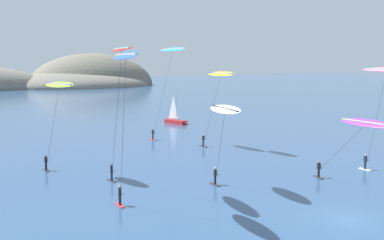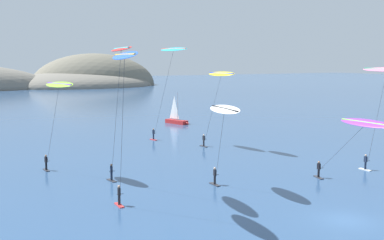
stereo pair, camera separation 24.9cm
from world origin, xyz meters
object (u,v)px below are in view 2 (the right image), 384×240
object	(u,v)px
sailboat_near	(178,120)
kitesurfer_yellow	(220,80)
kitesurfer_cyan	(172,57)
kitesurfer_purple	(361,128)
kitesurfer_lime	(58,91)
kitesurfer_blue	(124,67)
kitesurfer_white	(224,114)
kitesurfer_red	(120,60)

from	to	relation	value
sailboat_near	kitesurfer_yellow	bearing A→B (deg)	-104.96
sailboat_near	kitesurfer_cyan	bearing A→B (deg)	-118.59
kitesurfer_purple	kitesurfer_yellow	bearing A→B (deg)	92.87
sailboat_near	kitesurfer_lime	world-z (taller)	kitesurfer_lime
kitesurfer_yellow	kitesurfer_blue	distance (m)	27.79
sailboat_near	kitesurfer_white	bearing A→B (deg)	-111.41
kitesurfer_blue	kitesurfer_red	bearing A→B (deg)	73.02
kitesurfer_red	kitesurfer_yellow	xyz separation A→B (m)	(18.47, 13.98, -2.64)
kitesurfer_yellow	kitesurfer_purple	distance (m)	22.81
kitesurfer_yellow	kitesurfer_blue	size ratio (longest dim) A/B	0.83
kitesurfer_cyan	kitesurfer_yellow	world-z (taller)	kitesurfer_cyan
kitesurfer_red	kitesurfer_purple	size ratio (longest dim) A/B	1.39
kitesurfer_cyan	kitesurfer_red	bearing A→B (deg)	-125.63
kitesurfer_red	kitesurfer_purple	bearing A→B (deg)	-23.55
kitesurfer_lime	kitesurfer_yellow	bearing A→B (deg)	11.78
kitesurfer_red	kitesurfer_yellow	distance (m)	23.31
kitesurfer_cyan	kitesurfer_white	world-z (taller)	kitesurfer_cyan
sailboat_near	kitesurfer_white	distance (m)	46.48
kitesurfer_cyan	kitesurfer_purple	distance (m)	30.50
kitesurfer_cyan	kitesurfer_red	world-z (taller)	kitesurfer_cyan
kitesurfer_yellow	kitesurfer_red	bearing A→B (deg)	-142.87
sailboat_near	kitesurfer_lime	size ratio (longest dim) A/B	0.61
sailboat_near	kitesurfer_purple	world-z (taller)	kitesurfer_purple
kitesurfer_cyan	kitesurfer_lime	xyz separation A→B (m)	(-18.15, -11.43, -3.54)
sailboat_near	kitesurfer_yellow	size ratio (longest dim) A/B	0.57
kitesurfer_lime	kitesurfer_purple	xyz separation A→B (m)	(22.77, -18.01, -2.95)
kitesurfer_lime	kitesurfer_purple	bearing A→B (deg)	-38.34
sailboat_near	kitesurfer_blue	world-z (taller)	kitesurfer_blue
kitesurfer_cyan	kitesurfer_lime	distance (m)	21.74
kitesurfer_cyan	kitesurfer_yellow	bearing A→B (deg)	-63.22
sailboat_near	kitesurfer_blue	xyz separation A→B (m)	(-27.03, -45.28, 10.65)
kitesurfer_lime	kitesurfer_white	bearing A→B (deg)	-45.95
sailboat_near	kitesurfer_blue	distance (m)	53.80
kitesurfer_cyan	sailboat_near	bearing A→B (deg)	61.41
kitesurfer_white	sailboat_near	bearing A→B (deg)	68.59
kitesurfer_red	kitesurfer_lime	distance (m)	10.46
kitesurfer_white	kitesurfer_purple	bearing A→B (deg)	-27.88
sailboat_near	kitesurfer_yellow	xyz separation A→B (m)	(-6.99, -26.14, 8.52)
kitesurfer_lime	kitesurfer_purple	size ratio (longest dim) A/B	1.04
sailboat_near	kitesurfer_white	world-z (taller)	kitesurfer_white
kitesurfer_white	kitesurfer_blue	distance (m)	11.36
sailboat_near	kitesurfer_red	world-z (taller)	kitesurfer_red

